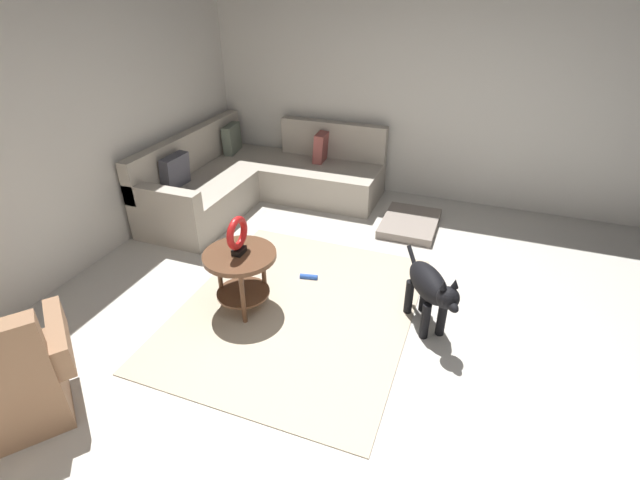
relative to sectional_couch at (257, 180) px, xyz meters
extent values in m
cube|color=beige|center=(-1.99, -2.01, -0.34)|extent=(6.00, 6.00, 0.10)
cube|color=silver|center=(-1.99, 0.93, 1.06)|extent=(6.00, 0.12, 2.70)
cube|color=silver|center=(0.95, -2.01, 1.06)|extent=(0.12, 6.00, 2.70)
cube|color=#BCAD93|center=(-1.84, -1.31, -0.29)|extent=(2.30, 1.90, 0.01)
cube|color=#B2A899|center=(-0.26, 0.39, -0.08)|extent=(2.20, 0.85, 0.42)
cube|color=#B2A899|center=(-0.26, 0.75, 0.36)|extent=(2.20, 0.14, 0.46)
cube|color=#B2A899|center=(0.41, -0.73, -0.08)|extent=(0.85, 1.40, 0.42)
cube|color=#B2A899|center=(0.77, -0.73, 0.36)|extent=(0.14, 1.40, 0.46)
cube|color=#B2A899|center=(-1.28, 0.39, 0.24)|extent=(0.16, 0.85, 0.22)
cube|color=slate|center=(0.49, 0.60, 0.30)|extent=(0.40, 0.19, 0.38)
cube|color=#4C4C56|center=(-0.76, 0.60, 0.30)|extent=(0.38, 0.16, 0.39)
cube|color=#994C47|center=(0.62, -0.63, 0.30)|extent=(0.39, 0.17, 0.39)
cube|color=#936B4C|center=(-3.47, -0.05, -0.09)|extent=(0.84, 0.84, 0.40)
cube|color=#936B4C|center=(-3.20, -0.26, 0.22)|extent=(0.45, 0.53, 0.22)
cylinder|color=brown|center=(-1.96, -0.87, 0.23)|extent=(0.60, 0.60, 0.04)
cylinder|color=brown|center=(-1.96, -0.87, -0.14)|extent=(0.45, 0.45, 0.02)
cylinder|color=brown|center=(-1.96, -0.66, -0.04)|extent=(0.04, 0.04, 0.50)
cylinder|color=brown|center=(-2.14, -0.98, -0.04)|extent=(0.04, 0.04, 0.50)
cylinder|color=brown|center=(-1.77, -0.98, -0.04)|extent=(0.04, 0.04, 0.50)
cube|color=black|center=(-1.96, -0.87, 0.27)|extent=(0.12, 0.08, 0.05)
torus|color=red|center=(-1.96, -0.87, 0.44)|extent=(0.28, 0.06, 0.28)
cube|color=gray|center=(-0.01, -1.93, -0.25)|extent=(0.80, 0.60, 0.09)
cylinder|color=black|center=(-1.72, -2.50, -0.13)|extent=(0.07, 0.07, 0.32)
cylinder|color=black|center=(-1.80, -2.39, -0.13)|extent=(0.07, 0.07, 0.32)
cylinder|color=black|center=(-1.47, -2.32, -0.13)|extent=(0.07, 0.07, 0.32)
cylinder|color=black|center=(-1.54, -2.21, -0.13)|extent=(0.07, 0.07, 0.32)
ellipsoid|color=black|center=(-1.63, -2.36, 0.11)|extent=(0.55, 0.48, 0.24)
sphere|color=black|center=(-1.88, -2.53, 0.18)|extent=(0.17, 0.17, 0.17)
ellipsoid|color=black|center=(-1.94, -2.57, 0.16)|extent=(0.14, 0.13, 0.07)
cone|color=black|center=(-1.85, -2.56, 0.30)|extent=(0.06, 0.06, 0.07)
cone|color=black|center=(-1.90, -2.48, 0.30)|extent=(0.06, 0.06, 0.07)
cylinder|color=black|center=(-1.38, -2.18, 0.15)|extent=(0.19, 0.14, 0.16)
cylinder|color=blue|center=(-1.38, -1.24, -0.27)|extent=(0.08, 0.17, 0.05)
camera|label=1|loc=(-4.69, -2.59, 2.21)|focal=25.83mm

